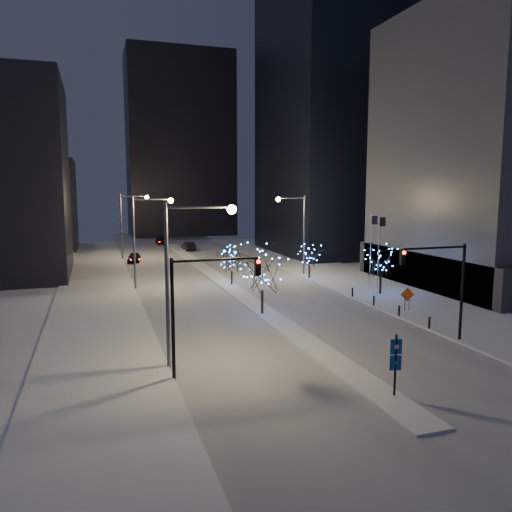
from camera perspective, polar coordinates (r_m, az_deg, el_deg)
name	(u,v)px	position (r m, az deg, el deg)	size (l,w,h in m)	color
ground	(333,361)	(32.47, 8.78, -11.81)	(160.00, 160.00, 0.00)	white
road	(210,273)	(64.71, -5.30, -1.96)	(20.00, 130.00, 0.02)	silver
median	(219,279)	(59.91, -4.25, -2.66)	(2.00, 80.00, 0.15)	silver
east_sidewalk	(373,287)	(56.46, 13.26, -3.48)	(10.00, 90.00, 0.15)	silver
west_sidewalk	(97,306)	(48.46, -17.68, -5.47)	(8.00, 90.00, 0.15)	silver
filler_west_far	(22,205)	(98.04, -25.18, 5.30)	(18.00, 16.00, 16.00)	black
horizon_block	(180,145)	(121.36, -8.69, 12.39)	(24.00, 14.00, 42.00)	black
street_lamp_w_near	(184,261)	(30.00, -8.18, -0.61)	(4.40, 0.56, 10.00)	#595E66
street_lamp_w_mid	(144,229)	(54.66, -12.70, 2.98)	(4.40, 0.56, 10.00)	#595E66
street_lamp_w_far	(128,217)	(79.54, -14.41, 4.32)	(4.40, 0.56, 10.00)	#595E66
street_lamp_east	(297,224)	(62.26, 4.76, 3.64)	(3.90, 0.56, 10.00)	#595E66
traffic_signal_west	(200,296)	(28.46, -6.42, -4.58)	(5.26, 0.43, 7.00)	black
traffic_signal_east	(444,277)	(36.87, 20.73, -2.23)	(5.26, 0.43, 7.00)	black
flagpoles	(375,248)	(52.58, 13.45, 0.92)	(1.35, 2.60, 8.00)	silver
bollards	(386,306)	(45.57, 14.63, -5.50)	(0.16, 12.16, 0.90)	black
car_near	(134,258)	(75.98, -13.77, -0.17)	(1.72, 4.27, 1.45)	black
car_mid	(188,246)	(89.36, -7.73, 1.14)	(1.61, 4.63, 1.53)	black
car_far	(161,241)	(99.99, -10.77, 1.72)	(1.92, 4.71, 1.37)	black
holiday_tree_median_near	(262,270)	(42.45, 0.72, -1.56)	(5.27, 5.27, 5.98)	black
holiday_tree_median_far	(232,260)	(55.80, -2.81, -0.50)	(3.42, 3.42, 4.25)	black
holiday_tree_plaza_near	(381,262)	(52.21, 14.12, -0.65)	(5.02, 5.02, 5.04)	black
holiday_tree_plaza_far	(310,256)	(60.19, 6.14, -0.05)	(3.79, 3.79, 3.94)	black
wayfinding_sign	(396,359)	(27.15, 15.66, -11.31)	(0.60, 0.22, 3.39)	black
construction_sign	(407,297)	(46.01, 16.91, -4.46)	(1.20, 0.40, 2.04)	black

